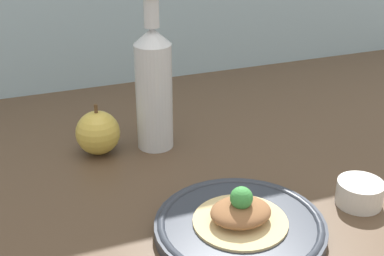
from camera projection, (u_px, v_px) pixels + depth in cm
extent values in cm
cube|color=brown|center=(241.00, 194.00, 89.01)|extent=(180.00, 110.00, 4.00)
cylinder|color=#2D333D|center=(240.00, 228.00, 75.71)|extent=(24.42, 24.42, 1.75)
torus|color=#2D333D|center=(240.00, 224.00, 75.45)|extent=(23.69, 23.69, 1.23)
cylinder|color=#D6BC7F|center=(240.00, 221.00, 75.25)|extent=(13.50, 13.50, 0.40)
ellipsoid|color=brown|center=(241.00, 212.00, 74.56)|extent=(8.75, 7.44, 2.78)
sphere|color=green|center=(241.00, 198.00, 73.54)|extent=(3.21, 3.21, 3.21)
cylinder|color=silver|center=(154.00, 97.00, 96.13)|extent=(6.63, 6.63, 19.63)
cone|color=silver|center=(152.00, 36.00, 91.23)|extent=(6.63, 6.63, 2.98)
cylinder|color=silver|center=(151.00, 12.00, 89.48)|extent=(2.65, 2.65, 5.05)
sphere|color=gold|center=(98.00, 133.00, 96.17)|extent=(8.01, 8.01, 8.01)
cylinder|color=brown|center=(96.00, 109.00, 94.16)|extent=(0.64, 0.64, 1.80)
cylinder|color=silver|center=(360.00, 193.00, 81.95)|extent=(7.10, 7.10, 3.85)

